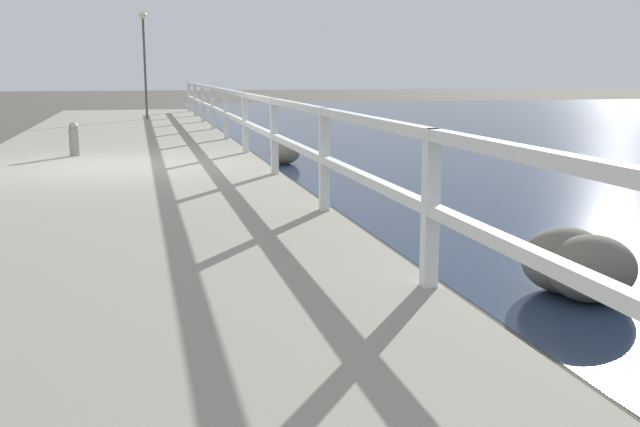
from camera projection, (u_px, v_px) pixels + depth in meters
The scene contains 8 objects.
ground_plane at pixel (116, 183), 11.66m from camera, with size 120.00×120.00×0.00m, color #4C473D.
dock_walkway at pixel (116, 174), 11.63m from camera, with size 4.70×36.00×0.27m.
railing at pixel (258, 117), 12.00m from camera, with size 0.10×32.50×1.07m.
boulder_far_strip at pixel (285, 152), 14.03m from camera, with size 0.58×0.52×0.43m.
boulder_mid_strip at pixel (565, 260), 5.84m from camera, with size 0.69×0.62×0.52m.
boulder_near_dock at pixel (591, 268), 5.61m from camera, with size 0.68×0.61×0.51m.
mooring_bollard at pixel (74, 139), 12.97m from camera, with size 0.17×0.17×0.58m.
dock_lamp at pixel (144, 45), 22.72m from camera, with size 0.23×0.23×3.24m.
Camera 1 is at (0.37, -11.97, 1.70)m, focal length 42.00 mm.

